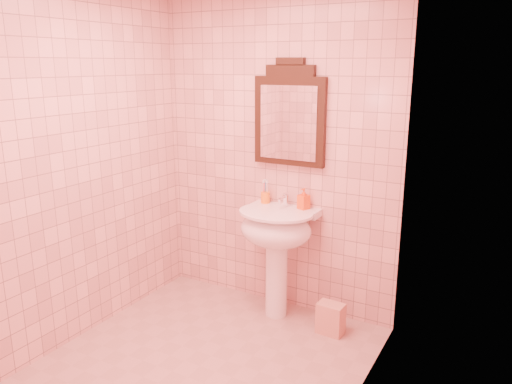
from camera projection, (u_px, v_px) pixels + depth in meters
The scene contains 8 objects.
floor at pixel (200, 366), 3.31m from camera, with size 2.20×2.20×0.00m, color tan.
back_wall at pixel (277, 155), 3.93m from camera, with size 2.00×0.02×2.50m, color beige.
pedestal_sink at pixel (276, 236), 3.82m from camera, with size 0.58×0.58×0.86m.
faucet at pixel (285, 200), 3.87m from camera, with size 0.04×0.16×0.11m.
mirror at pixel (290, 117), 3.77m from camera, with size 0.58×0.06×0.80m.
toothbrush_cup at pixel (265, 197), 3.98m from camera, with size 0.07×0.07×0.17m.
soap_dispenser at pixel (304, 199), 3.81m from camera, with size 0.07×0.08×0.16m, color #EB5113.
towel at pixel (331, 318), 3.69m from camera, with size 0.19×0.13×0.23m, color tan.
Camera 1 is at (1.74, -2.36, 1.95)m, focal length 35.00 mm.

